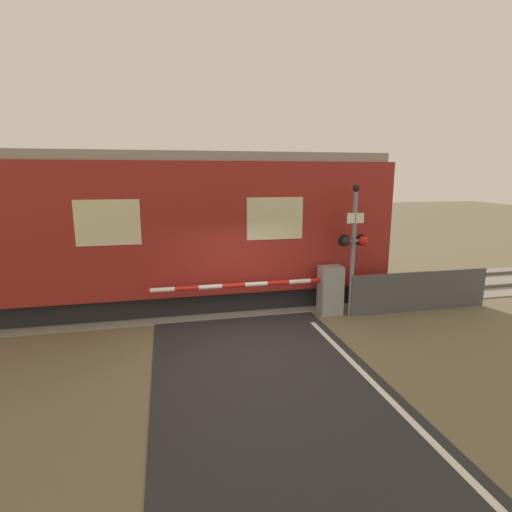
{
  "coord_description": "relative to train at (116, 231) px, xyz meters",
  "views": [
    {
      "loc": [
        -1.68,
        -7.94,
        3.68
      ],
      "look_at": [
        0.62,
        2.17,
        1.55
      ],
      "focal_mm": 28.0,
      "sensor_mm": 36.0,
      "label": 1
    }
  ],
  "objects": [
    {
      "name": "crossing_barrier",
      "position": [
        5.2,
        -1.78,
        -1.47
      ],
      "size": [
        5.03,
        0.44,
        1.31
      ],
      "color": "gray",
      "rests_on": "ground_plane"
    },
    {
      "name": "ground_plane",
      "position": [
        3.02,
        -3.35,
        -2.17
      ],
      "size": [
        80.0,
        80.0,
        0.0
      ],
      "primitive_type": "plane",
      "color": "#6B6047"
    },
    {
      "name": "track_bed",
      "position": [
        3.02,
        0.0,
        -2.14
      ],
      "size": [
        36.0,
        3.2,
        0.13
      ],
      "color": "gray",
      "rests_on": "ground_plane"
    },
    {
      "name": "roadside_fence",
      "position": [
        8.02,
        -2.1,
        -1.62
      ],
      "size": [
        4.06,
        0.06,
        1.1
      ],
      "color": "#4C4C51",
      "rests_on": "ground_plane"
    },
    {
      "name": "train",
      "position": [
        0.0,
        0.0,
        0.0
      ],
      "size": [
        14.91,
        2.73,
        4.24
      ],
      "color": "black",
      "rests_on": "ground_plane"
    },
    {
      "name": "signal_post",
      "position": [
        6.02,
        -2.02,
        -0.22
      ],
      "size": [
        0.78,
        0.26,
        3.43
      ],
      "color": "gray",
      "rests_on": "ground_plane"
    }
  ]
}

